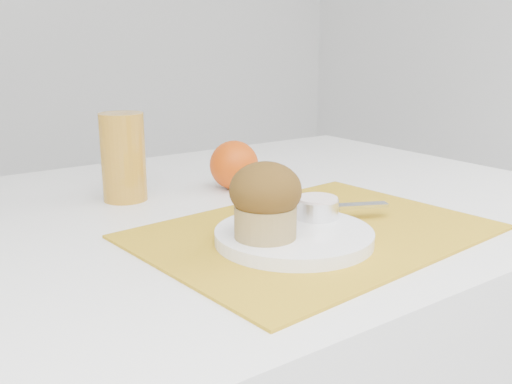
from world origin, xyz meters
TOP-DOWN VIEW (x-y plane):
  - placemat at (0.05, -0.13)m, footprint 0.46×0.36m
  - plate at (0.00, -0.15)m, footprint 0.20×0.20m
  - ramekin at (0.06, -0.13)m, footprint 0.06×0.06m
  - cream at (0.06, -0.13)m, footprint 0.07×0.07m
  - raspberry_near at (0.04, -0.09)m, footprint 0.02×0.02m
  - raspberry_far at (0.05, -0.12)m, footprint 0.02×0.02m
  - butter_knife at (0.08, -0.10)m, footprint 0.20×0.11m
  - orange at (0.09, 0.12)m, footprint 0.08×0.08m
  - juice_glass at (-0.08, 0.17)m, footprint 0.09×0.09m
  - muffin at (-0.04, -0.15)m, footprint 0.08×0.08m

SIDE VIEW (x-z plane):
  - placemat at x=0.05m, z-range 0.75..0.75m
  - plate at x=0.00m, z-range 0.75..0.77m
  - butter_knife at x=0.08m, z-range 0.77..0.77m
  - raspberry_near at x=0.04m, z-range 0.77..0.79m
  - raspberry_far at x=0.05m, z-range 0.77..0.79m
  - ramekin at x=0.06m, z-range 0.77..0.79m
  - orange at x=0.09m, z-range 0.75..0.83m
  - cream at x=0.06m, z-range 0.79..0.80m
  - muffin at x=-0.04m, z-range 0.77..0.86m
  - juice_glass at x=-0.08m, z-range 0.75..0.89m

